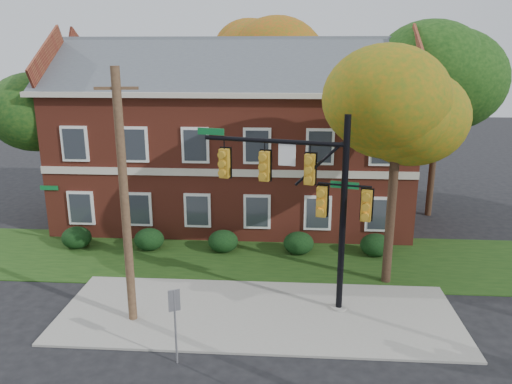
# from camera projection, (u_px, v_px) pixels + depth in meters

# --- Properties ---
(ground) EXTENTS (120.00, 120.00, 0.00)m
(ground) POSITION_uv_depth(u_px,v_px,m) (256.00, 330.00, 16.73)
(ground) COLOR black
(ground) RESTS_ON ground
(sidewalk) EXTENTS (14.00, 5.00, 0.08)m
(sidewalk) POSITION_uv_depth(u_px,v_px,m) (258.00, 314.00, 17.68)
(sidewalk) COLOR gray
(sidewalk) RESTS_ON ground
(grass_strip) EXTENTS (30.00, 6.00, 0.04)m
(grass_strip) POSITION_uv_depth(u_px,v_px,m) (265.00, 258.00, 22.49)
(grass_strip) COLOR #193811
(grass_strip) RESTS_ON ground
(apartment_building) EXTENTS (18.80, 8.80, 9.74)m
(apartment_building) POSITION_uv_depth(u_px,v_px,m) (234.00, 129.00, 27.01)
(apartment_building) COLOR maroon
(apartment_building) RESTS_ON ground
(hedge_far_left) EXTENTS (1.40, 1.26, 1.05)m
(hedge_far_left) POSITION_uv_depth(u_px,v_px,m) (77.00, 238.00, 23.62)
(hedge_far_left) COLOR black
(hedge_far_left) RESTS_ON ground
(hedge_left) EXTENTS (1.40, 1.26, 1.05)m
(hedge_left) POSITION_uv_depth(u_px,v_px,m) (149.00, 239.00, 23.39)
(hedge_left) COLOR black
(hedge_left) RESTS_ON ground
(hedge_center) EXTENTS (1.40, 1.26, 1.05)m
(hedge_center) POSITION_uv_depth(u_px,v_px,m) (223.00, 241.00, 23.16)
(hedge_center) COLOR black
(hedge_center) RESTS_ON ground
(hedge_right) EXTENTS (1.40, 1.26, 1.05)m
(hedge_right) POSITION_uv_depth(u_px,v_px,m) (299.00, 243.00, 22.93)
(hedge_right) COLOR black
(hedge_right) RESTS_ON ground
(hedge_far_right) EXTENTS (1.40, 1.26, 1.05)m
(hedge_far_right) POSITION_uv_depth(u_px,v_px,m) (376.00, 245.00, 22.70)
(hedge_far_right) COLOR black
(hedge_far_right) RESTS_ON ground
(tree_near_right) EXTENTS (4.50, 4.25, 8.58)m
(tree_near_right) POSITION_uv_depth(u_px,v_px,m) (405.00, 118.00, 18.31)
(tree_near_right) COLOR black
(tree_near_right) RESTS_ON ground
(tree_left_rear) EXTENTS (5.40, 5.10, 8.88)m
(tree_left_rear) POSITION_uv_depth(u_px,v_px,m) (47.00, 98.00, 26.13)
(tree_left_rear) COLOR black
(tree_left_rear) RESTS_ON ground
(tree_right_rear) EXTENTS (6.30, 5.95, 10.62)m
(tree_right_rear) POSITION_uv_depth(u_px,v_px,m) (449.00, 70.00, 26.25)
(tree_right_rear) COLOR black
(tree_right_rear) RESTS_ON ground
(tree_far_rear) EXTENTS (6.84, 6.46, 11.52)m
(tree_far_rear) POSITION_uv_depth(u_px,v_px,m) (267.00, 55.00, 33.42)
(tree_far_rear) COLOR black
(tree_far_rear) RESTS_ON ground
(traffic_signal) EXTENTS (6.16, 1.72, 7.04)m
(traffic_signal) POSITION_uv_depth(u_px,v_px,m) (307.00, 191.00, 17.19)
(traffic_signal) COLOR gray
(traffic_signal) RESTS_ON ground
(utility_pole) EXTENTS (1.33, 0.33, 8.59)m
(utility_pole) POSITION_uv_depth(u_px,v_px,m) (125.00, 200.00, 16.15)
(utility_pole) COLOR #452F20
(utility_pole) RESTS_ON ground
(sign_post) EXTENTS (0.33, 0.19, 2.39)m
(sign_post) POSITION_uv_depth(u_px,v_px,m) (175.00, 314.00, 14.52)
(sign_post) COLOR slate
(sign_post) RESTS_ON ground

